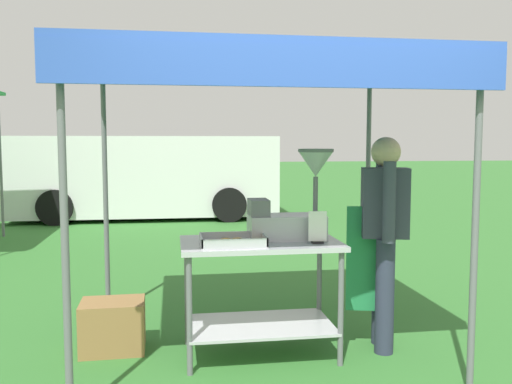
# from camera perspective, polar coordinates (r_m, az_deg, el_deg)

# --- Properties ---
(ground_plane) EXTENTS (70.00, 70.00, 0.00)m
(ground_plane) POSITION_cam_1_polar(r_m,az_deg,el_deg) (8.80, -3.00, -5.10)
(ground_plane) COLOR #33702D
(stall_canopy) EXTENTS (2.63, 2.09, 2.16)m
(stall_canopy) POSITION_cam_1_polar(r_m,az_deg,el_deg) (4.08, 0.22, 12.17)
(stall_canopy) COLOR slate
(stall_canopy) RESTS_ON ground
(donut_cart) EXTENTS (1.15, 0.67, 0.85)m
(donut_cart) POSITION_cam_1_polar(r_m,az_deg,el_deg) (4.07, 0.43, -8.42)
(donut_cart) COLOR #B7B7BC
(donut_cart) RESTS_ON ground
(donut_tray) EXTENTS (0.46, 0.32, 0.07)m
(donut_tray) POSITION_cam_1_polar(r_m,az_deg,el_deg) (3.85, -2.36, -5.24)
(donut_tray) COLOR #B7B7BC
(donut_tray) RESTS_ON donut_cart
(donut_fryer) EXTENTS (0.63, 0.28, 0.67)m
(donut_fryer) POSITION_cam_1_polar(r_m,az_deg,el_deg) (4.09, 3.85, -1.49)
(donut_fryer) COLOR #B7B7BC
(donut_fryer) RESTS_ON donut_cart
(menu_sign) EXTENTS (0.13, 0.05, 0.23)m
(menu_sign) POSITION_cam_1_polar(r_m,az_deg,el_deg) (3.93, 6.40, -3.92)
(menu_sign) COLOR black
(menu_sign) RESTS_ON donut_cart
(vendor) EXTENTS (0.47, 0.54, 1.61)m
(vendor) POSITION_cam_1_polar(r_m,az_deg,el_deg) (4.25, 13.07, -3.98)
(vendor) COLOR #2D3347
(vendor) RESTS_ON ground
(supply_crate) EXTENTS (0.48, 0.36, 0.38)m
(supply_crate) POSITION_cam_1_polar(r_m,az_deg,el_deg) (4.39, -14.62, -13.30)
(supply_crate) COLOR olive
(supply_crate) RESTS_ON ground
(van_white) EXTENTS (5.36, 2.15, 1.69)m
(van_white) POSITION_cam_1_polar(r_m,az_deg,el_deg) (11.74, -11.24, 1.70)
(van_white) COLOR white
(van_white) RESTS_ON ground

